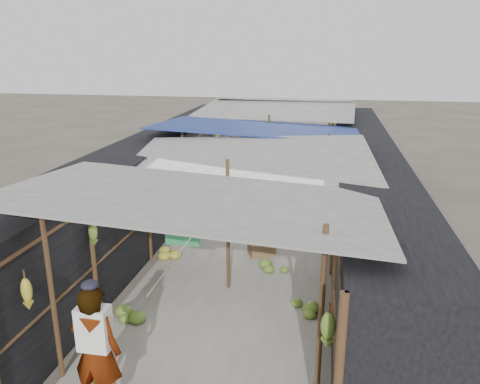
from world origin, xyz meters
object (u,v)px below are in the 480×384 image
Objects in this scene: crate_near at (276,235)px; shopper_blue at (232,168)px; vendor_seated at (319,194)px; black_basin at (285,233)px; vendor_elderly at (97,351)px.

shopper_blue reaches higher than crate_near.
shopper_blue is 2.98m from vendor_seated.
vendor_seated is at bearing 70.16° from black_basin.
black_basin is 3.81m from shopper_blue.
crate_near is 0.50× the size of vendor_seated.
vendor_seated is (2.56, 8.50, -0.41)m from vendor_elderly.
shopper_blue is 1.83× the size of vendor_seated.
crate_near is 0.28× the size of vendor_elderly.
crate_near is 0.84× the size of black_basin.
crate_near is 3.95m from shopper_blue.
shopper_blue is (-2.01, 3.14, 0.82)m from black_basin.
crate_near is at bearing -124.24° from black_basin.
crate_near is 0.28× the size of shopper_blue.
crate_near is 6.29m from vendor_elderly.
vendor_seated reaches higher than black_basin.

